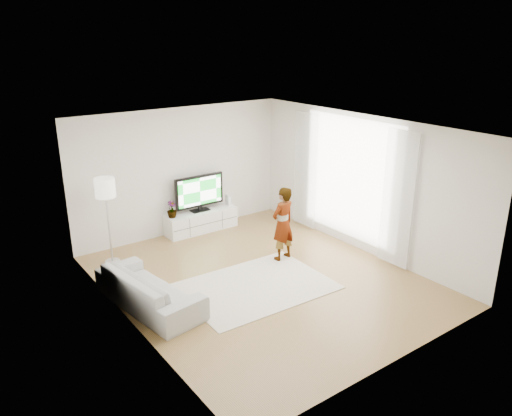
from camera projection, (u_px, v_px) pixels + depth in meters
floor at (262, 280)px, 9.14m from camera, size 6.00×6.00×0.00m
ceiling at (263, 128)px, 8.21m from camera, size 6.00×6.00×0.00m
wall_left at (125, 241)px, 7.29m from camera, size 0.02×6.00×2.80m
wall_right at (361, 184)px, 10.06m from camera, size 0.02×6.00×2.80m
wall_back at (181, 171)px, 10.96m from camera, size 5.00×0.02×2.80m
wall_front at (402, 271)px, 6.39m from camera, size 5.00×0.02×2.80m
window at (350, 178)px, 10.26m from camera, size 0.01×2.60×2.50m
curtain_near at (398, 200)px, 9.26m from camera, size 0.04×0.70×2.60m
curtain_far at (305, 170)px, 11.24m from camera, size 0.04×0.70×2.60m
media_console at (201, 221)px, 11.35m from camera, size 1.68×0.48×0.47m
television at (199, 192)px, 11.15m from camera, size 1.19×0.23×0.83m
game_console at (228, 200)px, 11.64m from camera, size 0.07×0.18×0.24m
potted_plant at (172, 209)px, 10.81m from camera, size 0.27×0.27×0.37m
rug at (256, 286)px, 8.89m from camera, size 2.66×1.96×0.01m
player at (283, 224)px, 9.74m from camera, size 0.59×0.43×1.48m
sofa at (149, 289)px, 8.18m from camera, size 1.13×2.22×0.62m
floor_lamp at (105, 192)px, 9.38m from camera, size 0.38×0.38×1.72m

